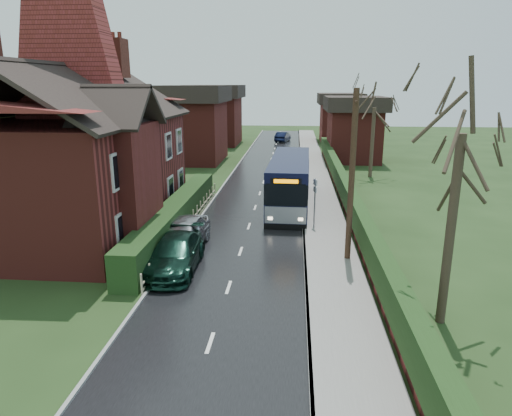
# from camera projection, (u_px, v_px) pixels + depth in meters

# --- Properties ---
(ground) EXTENTS (140.00, 140.00, 0.00)m
(ground) POSITION_uv_depth(u_px,v_px,m) (235.00, 268.00, 19.86)
(ground) COLOR #2B451D
(ground) RESTS_ON ground
(road) EXTENTS (6.00, 100.00, 0.02)m
(road) POSITION_uv_depth(u_px,v_px,m) (255.00, 208.00, 29.47)
(road) COLOR black
(road) RESTS_ON ground
(pavement) EXTENTS (2.50, 100.00, 0.14)m
(pavement) POSITION_uv_depth(u_px,v_px,m) (321.00, 208.00, 29.11)
(pavement) COLOR slate
(pavement) RESTS_ON ground
(kerb_right) EXTENTS (0.12, 100.00, 0.14)m
(kerb_right) POSITION_uv_depth(u_px,v_px,m) (302.00, 208.00, 29.21)
(kerb_right) COLOR gray
(kerb_right) RESTS_ON ground
(kerb_left) EXTENTS (0.12, 100.00, 0.10)m
(kerb_left) POSITION_uv_depth(u_px,v_px,m) (209.00, 206.00, 29.71)
(kerb_left) COLOR gray
(kerb_left) RESTS_ON ground
(front_hedge) EXTENTS (1.20, 16.00, 1.60)m
(front_hedge) POSITION_uv_depth(u_px,v_px,m) (176.00, 216.00, 24.78)
(front_hedge) COLOR black
(front_hedge) RESTS_ON ground
(picket_fence) EXTENTS (0.10, 16.00, 0.90)m
(picket_fence) POSITION_uv_depth(u_px,v_px,m) (190.00, 223.00, 24.81)
(picket_fence) COLOR tan
(picket_fence) RESTS_ON ground
(right_wall_hedge) EXTENTS (0.60, 50.00, 1.80)m
(right_wall_hedge) POSITION_uv_depth(u_px,v_px,m) (347.00, 194.00, 28.73)
(right_wall_hedge) COLOR maroon
(right_wall_hedge) RESTS_ON ground
(brick_house) EXTENTS (9.30, 14.60, 10.30)m
(brick_house) POSITION_uv_depth(u_px,v_px,m) (82.00, 150.00, 24.02)
(brick_house) COLOR maroon
(brick_house) RESTS_ON ground
(bus) EXTENTS (2.69, 10.51, 3.17)m
(bus) POSITION_uv_depth(u_px,v_px,m) (290.00, 183.00, 29.50)
(bus) COLOR black
(bus) RESTS_ON ground
(car_silver) EXTENTS (2.20, 4.63, 1.53)m
(car_silver) POSITION_uv_depth(u_px,v_px,m) (184.00, 233.00, 22.04)
(car_silver) COLOR #B8B8BD
(car_silver) RESTS_ON ground
(car_green) EXTENTS (2.14, 5.00, 1.44)m
(car_green) POSITION_uv_depth(u_px,v_px,m) (175.00, 254.00, 19.52)
(car_green) COLOR #112D23
(car_green) RESTS_ON ground
(car_distant) EXTENTS (2.21, 4.32, 1.36)m
(car_distant) POSITION_uv_depth(u_px,v_px,m) (283.00, 137.00, 62.87)
(car_distant) COLOR #111733
(car_distant) RESTS_ON ground
(bus_stop_sign) EXTENTS (0.21, 0.41, 2.81)m
(bus_stop_sign) POSITION_uv_depth(u_px,v_px,m) (315.00, 196.00, 24.85)
(bus_stop_sign) COLOR slate
(bus_stop_sign) RESTS_ON ground
(telegraph_pole) EXTENTS (0.26, 0.98, 7.60)m
(telegraph_pole) POSITION_uv_depth(u_px,v_px,m) (352.00, 177.00, 19.68)
(telegraph_pole) COLOR #301F15
(telegraph_pole) RESTS_ON ground
(tree_right_near) EXTENTS (4.18, 4.18, 9.02)m
(tree_right_near) POSITION_uv_depth(u_px,v_px,m) (464.00, 119.00, 13.63)
(tree_right_near) COLOR #34291E
(tree_right_near) RESTS_ON ground
(tree_right_far) EXTENTS (4.33, 4.33, 8.36)m
(tree_right_far) POSITION_uv_depth(u_px,v_px,m) (375.00, 103.00, 37.70)
(tree_right_far) COLOR #3B2D23
(tree_right_far) RESTS_ON ground
(tree_house_side) EXTENTS (4.70, 4.70, 10.68)m
(tree_house_side) POSITION_uv_depth(u_px,v_px,m) (95.00, 81.00, 33.63)
(tree_house_side) COLOR #3C3023
(tree_house_side) RESTS_ON ground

